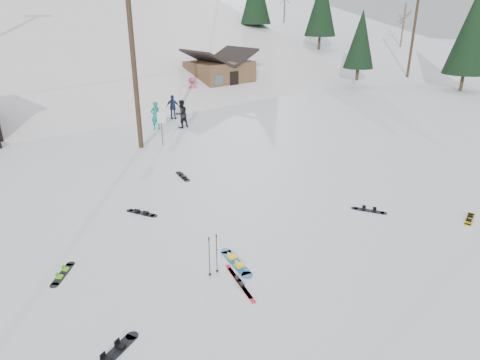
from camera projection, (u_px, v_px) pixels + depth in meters
ground at (316, 278)px, 11.90m from camera, size 200.00×200.00×0.00m
ridge_right at (235, 119)px, 74.19m from camera, size 45.66×93.98×54.59m
treeline_right at (259, 59)px, 63.20m from camera, size 20.00×60.00×10.00m
utility_pole at (133, 58)px, 21.30m from camera, size 2.00×0.26×9.00m
utility_pole_right at (414, 33)px, 42.48m from camera, size 2.00×0.26×9.00m
trail_sign at (162, 122)px, 22.93m from camera, size 0.50×0.09×1.85m
cabin at (220, 76)px, 37.34m from camera, size 5.39×4.40×3.77m
hero_snowboard at (236, 262)px, 12.58m from camera, size 0.64×1.69×0.12m
hero_skis at (240, 282)px, 11.66m from camera, size 0.64×1.83×0.10m
ski_poles at (213, 255)px, 11.82m from camera, size 0.34×0.09×1.24m
board_scatter_a at (113, 354)px, 9.25m from camera, size 1.42×0.79×0.11m
board_scatter_b at (142, 213)px, 15.62m from camera, size 0.71×1.22×0.09m
board_scatter_c at (63, 274)px, 12.04m from camera, size 0.95×1.00×0.09m
board_scatter_d at (369, 210)px, 15.81m from camera, size 0.72×1.19×0.09m
board_scatter_e at (470, 219)px, 15.18m from camera, size 1.25×0.54×0.09m
board_scatter_f at (183, 176)px, 19.03m from camera, size 0.49×1.34×0.10m
skier_teal at (155, 116)px, 26.16m from camera, size 0.64×0.44×1.72m
skier_dark at (181, 114)px, 26.49m from camera, size 0.88×0.70×1.74m
skier_pink at (192, 89)px, 34.12m from camera, size 1.24×0.75×1.88m
skier_navy at (173, 107)px, 28.60m from camera, size 0.93×0.97×1.62m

